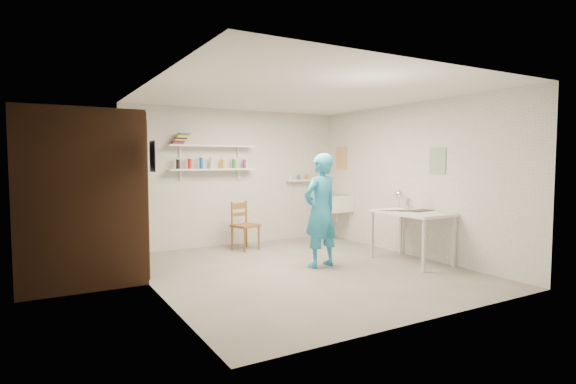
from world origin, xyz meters
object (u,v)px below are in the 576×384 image
wall_clock (314,191)px  work_table (411,237)px  wooden_chair (245,226)px  belfast_sink (334,203)px  desk_lamp (399,194)px  man (321,210)px

wall_clock → work_table: (1.28, -0.65, -0.69)m
work_table → wooden_chair: bearing=130.2°
work_table → belfast_sink: bearing=87.0°
belfast_sink → desk_lamp: size_ratio=4.25×
man → wall_clock: bearing=-110.2°
wall_clock → work_table: 1.60m
work_table → desk_lamp: 0.77m
belfast_sink → wooden_chair: belfast_sink is taller
man → wall_clock: size_ratio=5.56×
belfast_sink → desk_lamp: bearing=-87.4°
belfast_sink → wooden_chair: bearing=-178.7°
wall_clock → desk_lamp: 1.48m
man → wooden_chair: bearing=-85.6°
belfast_sink → desk_lamp: (0.08, -1.65, 0.27)m
desk_lamp → work_table: bearing=-112.4°
wall_clock → desk_lamp: wall_clock is taller
wooden_chair → work_table: (1.74, -2.06, -0.03)m
man → wall_clock: man is taller
man → desk_lamp: (1.51, 0.02, 0.17)m
man → desk_lamp: size_ratio=11.34×
belfast_sink → work_table: (-0.11, -2.10, -0.32)m
wall_clock → wooden_chair: bearing=98.0°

